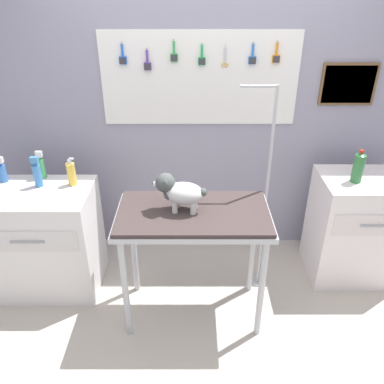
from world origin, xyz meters
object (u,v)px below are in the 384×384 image
(spray_bottle_tall, at_px, (72,174))
(soda_bottle, at_px, (359,167))
(dog, at_px, (179,191))
(grooming_arm, at_px, (265,203))
(counter_left, at_px, (47,239))
(grooming_table, at_px, (194,224))
(cabinet_right, at_px, (356,228))

(spray_bottle_tall, relative_size, soda_bottle, 0.86)
(dog, height_order, soda_bottle, same)
(grooming_arm, distance_m, spray_bottle_tall, 1.46)
(counter_left, bearing_deg, soda_bottle, 2.45)
(grooming_arm, bearing_deg, grooming_table, -150.13)
(grooming_arm, height_order, dog, grooming_arm)
(cabinet_right, bearing_deg, dog, -162.95)
(spray_bottle_tall, distance_m, soda_bottle, 2.14)
(grooming_table, height_order, soda_bottle, soda_bottle)
(counter_left, bearing_deg, grooming_arm, -0.21)
(cabinet_right, xyz_separation_m, soda_bottle, (-0.11, -0.04, 0.57))
(dog, xyz_separation_m, counter_left, (-1.07, 0.29, -0.60))
(dog, bearing_deg, counter_left, 164.78)
(spray_bottle_tall, bearing_deg, grooming_table, -24.89)
(grooming_table, height_order, spray_bottle_tall, spray_bottle_tall)
(counter_left, bearing_deg, spray_bottle_tall, 24.33)
(cabinet_right, xyz_separation_m, spray_bottle_tall, (-2.25, -0.03, 0.51))
(counter_left, bearing_deg, grooming_table, -14.92)
(dog, xyz_separation_m, cabinet_right, (1.43, 0.44, -0.58))
(grooming_arm, xyz_separation_m, counter_left, (-1.70, 0.01, -0.34))
(cabinet_right, relative_size, soda_bottle, 3.53)
(grooming_table, distance_m, soda_bottle, 1.31)
(dog, bearing_deg, grooming_table, -11.58)
(dog, relative_size, cabinet_right, 0.40)
(soda_bottle, bearing_deg, grooming_arm, -171.11)
(grooming_table, bearing_deg, counter_left, 165.08)
(grooming_arm, distance_m, cabinet_right, 0.88)
(dog, height_order, cabinet_right, dog)
(dog, xyz_separation_m, soda_bottle, (1.32, 0.39, -0.01))
(counter_left, relative_size, cabinet_right, 0.96)
(soda_bottle, bearing_deg, spray_bottle_tall, 179.70)
(grooming_arm, relative_size, dog, 4.60)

